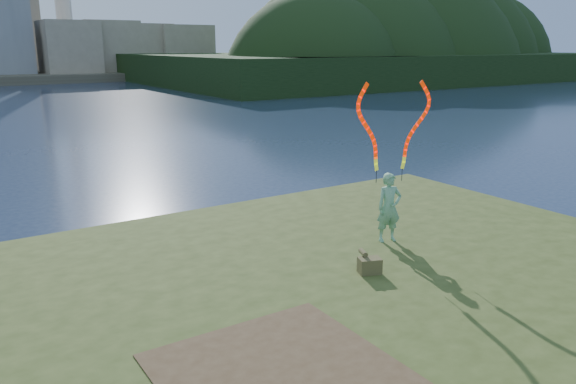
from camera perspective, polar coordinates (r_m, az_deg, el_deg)
ground at (r=12.16m, az=-0.26°, el=-11.05°), size 320.00×320.00×0.00m
grassy_knoll at (r=10.36m, az=6.84°, el=-13.91°), size 20.00×18.00×0.80m
dirt_patch at (r=8.37m, az=-1.10°, el=-17.62°), size 3.20×3.00×0.02m
wooded_hill at (r=95.39m, az=10.60°, el=11.38°), size 78.00×50.00×63.00m
woman_with_ribbons at (r=13.15m, az=10.31°, el=0.95°), size 1.98×0.67×4.02m
canvas_bag at (r=11.57m, az=8.24°, el=-7.31°), size 0.52×0.59×0.42m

